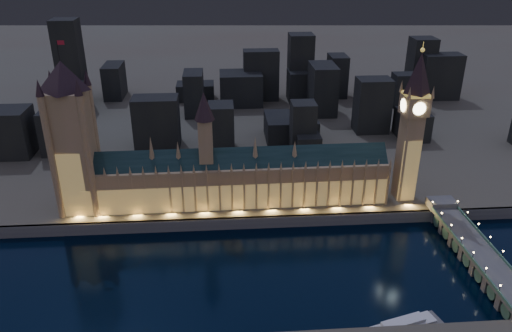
{
  "coord_description": "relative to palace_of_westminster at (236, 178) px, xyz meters",
  "views": [
    {
      "loc": [
        -16.31,
        -236.65,
        174.25
      ],
      "look_at": [
        5.0,
        55.0,
        38.0
      ],
      "focal_mm": 35.0,
      "sensor_mm": 36.0,
      "label": 1
    }
  ],
  "objects": [
    {
      "name": "ground_plane",
      "position": [
        7.91,
        -61.75,
        -26.37
      ],
      "size": [
        2000.0,
        2000.0,
        0.0
      ],
      "primitive_type": "plane",
      "color": "black",
      "rests_on": "ground"
    },
    {
      "name": "embankment_wall",
      "position": [
        7.91,
        -20.75,
        -22.37
      ],
      "size": [
        2000.0,
        2.5,
        8.0
      ],
      "primitive_type": "cube",
      "color": "#4E5053",
      "rests_on": "ground"
    },
    {
      "name": "north_bank",
      "position": [
        7.91,
        458.25,
        -22.37
      ],
      "size": [
        2000.0,
        960.0,
        8.0
      ],
      "primitive_type": "cube",
      "color": "brown",
      "rests_on": "ground"
    },
    {
      "name": "westminster_bridge",
      "position": [
        136.57,
        -65.2,
        -20.38
      ],
      "size": [
        17.96,
        113.0,
        15.9
      ],
      "color": "#4E5053",
      "rests_on": "ground"
    },
    {
      "name": "city_backdrop",
      "position": [
        36.53,
        184.87,
        4.13
      ],
      "size": [
        464.22,
        215.63,
        87.77
      ],
      "color": "black",
      "rests_on": "north_bank"
    },
    {
      "name": "palace_of_westminster",
      "position": [
        0.0,
        0.0,
        0.0
      ],
      "size": [
        202.0,
        22.77,
        78.0
      ],
      "color": "#927C4F",
      "rests_on": "north_bank"
    },
    {
      "name": "elizabeth_tower",
      "position": [
        115.91,
        0.17,
        41.15
      ],
      "size": [
        18.0,
        18.0,
        106.81
      ],
      "color": "#927C4F",
      "rests_on": "north_bank"
    },
    {
      "name": "river_boat",
      "position": [
        76.57,
        -117.02,
        -24.81
      ],
      "size": [
        42.78,
        20.81,
        4.5
      ],
      "color": "#4E5053",
      "rests_on": "ground"
    },
    {
      "name": "victoria_tower",
      "position": [
        -102.09,
        0.17,
        36.4
      ],
      "size": [
        31.68,
        31.68,
        110.83
      ],
      "color": "#927C4F",
      "rests_on": "north_bank"
    }
  ]
}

